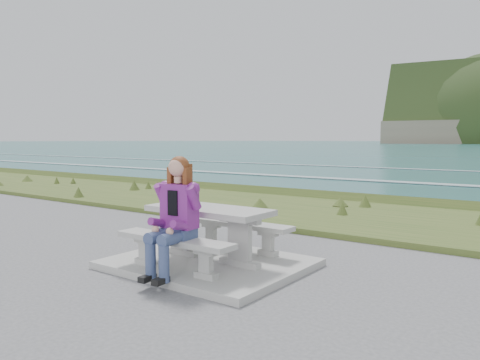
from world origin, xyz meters
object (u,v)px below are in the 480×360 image
Objects in this scene: seated_woman at (172,232)px; bench_landward at (174,245)px; picnic_table at (209,219)px; bench_seaward at (238,228)px.

bench_landward is at bearing 121.13° from seated_woman.
bench_landward is at bearing -90.00° from picnic_table.
bench_landward is 0.26m from seated_woman.
picnic_table is at bearing 90.00° from bench_landward.
bench_landward is 1.00× the size of bench_seaward.
picnic_table is 0.74m from bench_landward.
bench_landward is (0.00, -0.70, -0.23)m from picnic_table.
bench_seaward is 1.21× the size of seated_woman.
picnic_table reaches higher than bench_seaward.
seated_woman is at bearing -86.14° from bench_seaward.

